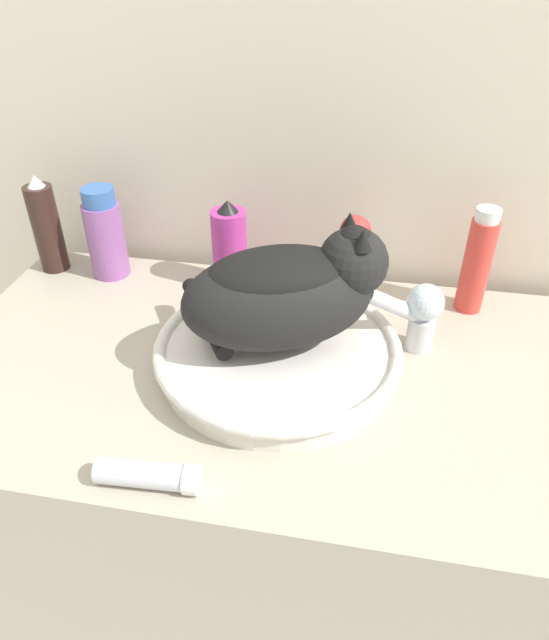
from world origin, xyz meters
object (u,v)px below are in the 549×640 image
at_px(lotion_bottle_white, 353,258).
at_px(hairspray_can_black, 47,227).
at_px(cat, 285,289).
at_px(shampoo_bottle_tall, 477,262).
at_px(faucet, 419,312).
at_px(cream_tube, 149,475).
at_px(spray_bottle_trigger, 230,248).
at_px(mouthwash_bottle, 105,234).

distance_m(lotion_bottle_white, hairspray_can_black, 0.60).
height_order(cat, hairspray_can_black, cat).
bearing_deg(lotion_bottle_white, hairspray_can_black, 180.00).
xyz_separation_m(shampoo_bottle_tall, hairspray_can_black, (-0.82, 0.00, -0.00)).
bearing_deg(hairspray_can_black, shampoo_bottle_tall, 0.00).
bearing_deg(cat, faucet, -0.91).
relative_size(hairspray_can_black, cream_tube, 1.48).
height_order(faucet, cream_tube, faucet).
bearing_deg(spray_bottle_trigger, lotion_bottle_white, 0.00).
relative_size(lotion_bottle_white, hairspray_can_black, 0.84).
relative_size(faucet, cream_tube, 0.98).
bearing_deg(hairspray_can_black, mouthwash_bottle, 0.00).
bearing_deg(lotion_bottle_white, spray_bottle_trigger, 180.00).
relative_size(lotion_bottle_white, cream_tube, 1.24).
xyz_separation_m(cat, hairspray_can_black, (-0.51, 0.22, -0.05)).
relative_size(cat, mouthwash_bottle, 1.92).
xyz_separation_m(spray_bottle_trigger, lotion_bottle_white, (0.23, 0.00, 0.00)).
distance_m(faucet, cream_tube, 0.48).
distance_m(lotion_bottle_white, cream_tube, 0.54).
height_order(mouthwash_bottle, spray_bottle_trigger, mouthwash_bottle).
xyz_separation_m(hairspray_can_black, cream_tube, (0.39, -0.49, -0.07)).
height_order(lotion_bottle_white, cream_tube, lotion_bottle_white).
bearing_deg(shampoo_bottle_tall, cat, -143.88).
bearing_deg(spray_bottle_trigger, hairspray_can_black, 180.00).
bearing_deg(cat, lotion_bottle_white, 45.79).
bearing_deg(hairspray_can_black, lotion_bottle_white, 0.00).
distance_m(cat, faucet, 0.23).
bearing_deg(hairspray_can_black, faucet, -11.09).
bearing_deg(cat, shampoo_bottle_tall, 13.59).
distance_m(mouthwash_bottle, cream_tube, 0.56).
relative_size(faucet, spray_bottle_trigger, 0.74).
bearing_deg(cat, cream_tube, -137.97).
bearing_deg(hairspray_can_black, cream_tube, -51.61).
height_order(lotion_bottle_white, hairspray_can_black, hairspray_can_black).
bearing_deg(spray_bottle_trigger, cream_tube, -88.08).
distance_m(faucet, spray_bottle_trigger, 0.37).
distance_m(cat, hairspray_can_black, 0.56).
relative_size(shampoo_bottle_tall, cream_tube, 1.47).
bearing_deg(lotion_bottle_white, cream_tube, -113.76).
relative_size(cat, hairspray_can_black, 1.76).
relative_size(faucet, mouthwash_bottle, 0.72).
xyz_separation_m(cat, mouthwash_bottle, (-0.39, 0.22, -0.06)).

